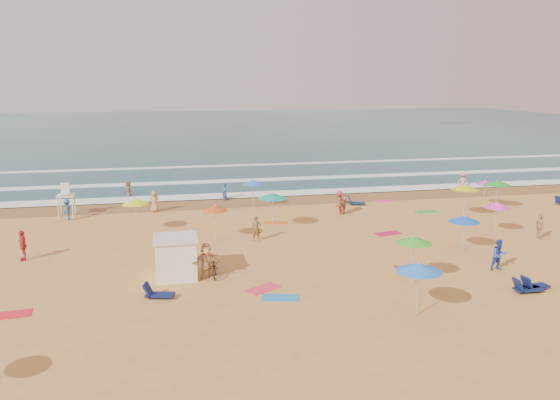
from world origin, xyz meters
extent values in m
plane|color=gold|center=(0.00, 0.00, 0.00)|extent=(220.00, 220.00, 0.00)
cube|color=#0C4756|center=(0.00, 84.00, 0.00)|extent=(220.00, 140.00, 0.18)
plane|color=olive|center=(0.00, 12.50, 0.01)|extent=(220.00, 220.00, 0.00)
cube|color=white|center=(0.00, 15.00, 0.10)|extent=(200.00, 2.20, 0.05)
cube|color=white|center=(0.00, 22.00, 0.10)|extent=(200.00, 1.60, 0.05)
cube|color=white|center=(0.00, 32.00, 0.10)|extent=(200.00, 1.20, 0.05)
cube|color=white|center=(-4.94, -4.25, 1.00)|extent=(2.00, 2.00, 2.00)
cube|color=silver|center=(-4.94, -4.25, 2.06)|extent=(2.20, 2.20, 0.12)
imported|color=black|center=(-3.04, -4.55, 0.47)|extent=(0.75, 1.83, 0.94)
cone|color=#3668F5|center=(1.36, 10.49, 2.04)|extent=(1.65, 1.65, 0.35)
cone|color=yellow|center=(-7.33, 4.70, 2.12)|extent=(1.75, 1.75, 0.35)
cone|color=blue|center=(4.98, -11.15, 2.18)|extent=(1.95, 1.95, 0.35)
cone|color=#D55116|center=(-2.39, 1.83, 2.11)|extent=(1.61, 1.61, 0.35)
cone|color=green|center=(6.38, -7.68, 2.30)|extent=(1.73, 1.73, 0.35)
cone|color=yellow|center=(15.88, 3.98, 2.28)|extent=(1.99, 1.99, 0.35)
cone|color=blue|center=(11.60, -3.32, 1.97)|extent=(1.80, 1.80, 0.35)
cone|color=#FF38C8|center=(15.56, -0.48, 1.98)|extent=(1.67, 1.67, 0.35)
cone|color=green|center=(19.69, 5.84, 2.15)|extent=(1.96, 1.96, 0.35)
cone|color=#13A283|center=(1.58, 3.65, 2.34)|extent=(1.95, 1.95, 0.35)
cone|color=#EA34C4|center=(19.33, 6.93, 2.01)|extent=(1.53, 1.53, 0.35)
cube|color=#0F184E|center=(-5.76, -6.97, 0.17)|extent=(1.39, 0.85, 0.34)
cube|color=#0F184B|center=(11.90, -9.56, 0.17)|extent=(1.36, 0.71, 0.34)
cube|color=#0D1B45|center=(11.33, -9.79, 0.17)|extent=(1.32, 0.60, 0.34)
cube|color=navy|center=(9.68, 9.60, 0.17)|extent=(1.40, 0.86, 0.34)
cube|color=red|center=(-12.06, -7.58, 0.01)|extent=(1.78, 1.04, 0.03)
cube|color=orange|center=(2.14, 5.39, 0.01)|extent=(1.83, 1.17, 0.03)
cube|color=#F0384A|center=(-0.92, -6.80, 0.01)|extent=(1.89, 1.64, 0.03)
cube|color=#BD1740|center=(8.81, 1.12, 0.01)|extent=(1.84, 1.20, 0.03)
cube|color=#218BCF|center=(-0.31, -8.06, 0.01)|extent=(1.85, 1.23, 0.03)
cube|color=green|center=(14.07, 6.23, 0.01)|extent=(1.70, 0.87, 0.03)
cube|color=red|center=(7.37, -5.48, 0.01)|extent=(1.80, 1.08, 0.03)
cube|color=#F2397A|center=(12.46, 10.46, 0.01)|extent=(1.73, 0.93, 0.03)
imported|color=tan|center=(-6.28, 10.60, 0.82)|extent=(0.94, 0.77, 1.65)
imported|color=brown|center=(0.10, 1.31, 0.78)|extent=(0.61, 0.44, 1.57)
imported|color=#2251A3|center=(-0.59, 13.64, 0.62)|extent=(0.60, 0.74, 1.74)
imported|color=red|center=(-13.27, 0.22, 0.86)|extent=(0.64, 1.08, 1.72)
imported|color=#E2B376|center=(-3.45, -4.83, 0.94)|extent=(1.82, 1.14, 1.87)
imported|color=#2562AC|center=(-12.39, 9.19, 0.77)|extent=(0.80, 1.10, 1.54)
imported|color=#2643B4|center=(11.77, -6.68, 0.84)|extent=(0.82, 0.64, 1.67)
imported|color=tan|center=(22.05, 14.81, 0.56)|extent=(1.21, 1.05, 1.63)
imported|color=brown|center=(-8.59, 16.83, 0.56)|extent=(0.92, 0.93, 1.62)
imported|color=tan|center=(17.71, -1.96, 0.80)|extent=(0.62, 1.01, 1.61)
imported|color=#C13046|center=(7.38, 7.09, 0.88)|extent=(1.21, 1.29, 1.75)
imported|color=#AE7E50|center=(7.62, 6.82, 0.77)|extent=(1.40, 1.26, 1.55)
camera|label=1|loc=(-5.13, -31.22, 9.81)|focal=35.00mm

